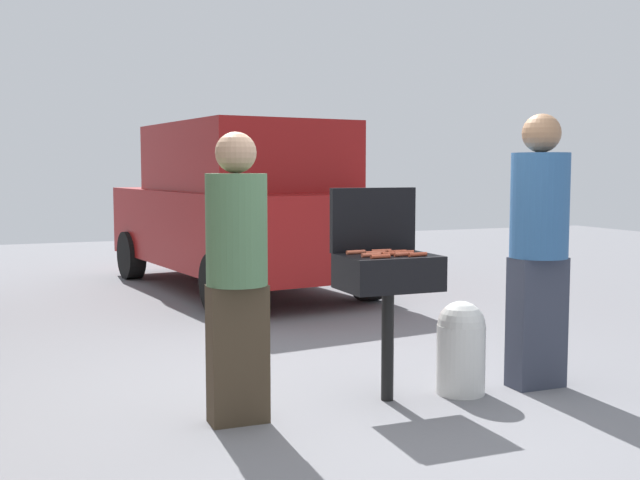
# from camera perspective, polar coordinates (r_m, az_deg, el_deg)

# --- Properties ---
(ground_plane) EXTENTS (24.00, 24.00, 0.00)m
(ground_plane) POSITION_cam_1_polar(r_m,az_deg,el_deg) (5.11, 1.83, -11.64)
(ground_plane) COLOR slate
(bbq_grill) EXTENTS (0.60, 0.44, 0.94)m
(bbq_grill) POSITION_cam_1_polar(r_m,az_deg,el_deg) (4.98, 4.98, -2.75)
(bbq_grill) COLOR black
(bbq_grill) RESTS_ON ground
(grill_lid_open) EXTENTS (0.60, 0.05, 0.42)m
(grill_lid_open) POSITION_cam_1_polar(r_m,az_deg,el_deg) (5.14, 3.90, 1.48)
(grill_lid_open) COLOR black
(grill_lid_open) RESTS_ON bbq_grill
(hot_dog_0) EXTENTS (0.13, 0.04, 0.03)m
(hot_dog_0) POSITION_cam_1_polar(r_m,az_deg,el_deg) (4.95, 4.04, -0.95)
(hot_dog_0) COLOR #B74C33
(hot_dog_0) RESTS_ON bbq_grill
(hot_dog_1) EXTENTS (0.13, 0.04, 0.03)m
(hot_dog_1) POSITION_cam_1_polar(r_m,az_deg,el_deg) (5.06, 4.49, -0.82)
(hot_dog_1) COLOR #B74C33
(hot_dog_1) RESTS_ON bbq_grill
(hot_dog_2) EXTENTS (0.13, 0.04, 0.03)m
(hot_dog_2) POSITION_cam_1_polar(r_m,az_deg,el_deg) (4.76, 4.42, -1.20)
(hot_dog_2) COLOR #AD4228
(hot_dog_2) RESTS_ON bbq_grill
(hot_dog_3) EXTENTS (0.13, 0.04, 0.03)m
(hot_dog_3) POSITION_cam_1_polar(r_m,az_deg,el_deg) (4.91, 5.21, -1.01)
(hot_dog_3) COLOR #AD4228
(hot_dog_3) RESTS_ON bbq_grill
(hot_dog_4) EXTENTS (0.13, 0.04, 0.03)m
(hot_dog_4) POSITION_cam_1_polar(r_m,az_deg,el_deg) (4.89, 7.13, -1.05)
(hot_dog_4) COLOR #AD4228
(hot_dog_4) RESTS_ON bbq_grill
(hot_dog_5) EXTENTS (0.13, 0.03, 0.03)m
(hot_dog_5) POSITION_cam_1_polar(r_m,az_deg,el_deg) (5.02, 5.62, -0.87)
(hot_dog_5) COLOR #AD4228
(hot_dog_5) RESTS_ON bbq_grill
(hot_dog_6) EXTENTS (0.13, 0.03, 0.03)m
(hot_dog_6) POSITION_cam_1_polar(r_m,az_deg,el_deg) (5.00, 6.15, -0.91)
(hot_dog_6) COLOR #AD4228
(hot_dog_6) RESTS_ON bbq_grill
(hot_dog_7) EXTENTS (0.13, 0.03, 0.03)m
(hot_dog_7) POSITION_cam_1_polar(r_m,az_deg,el_deg) (5.00, 2.62, -0.89)
(hot_dog_7) COLOR #C6593D
(hot_dog_7) RESTS_ON bbq_grill
(hot_dog_8) EXTENTS (0.13, 0.03, 0.03)m
(hot_dog_8) POSITION_cam_1_polar(r_m,az_deg,el_deg) (4.89, 6.12, -1.04)
(hot_dog_8) COLOR #B74C33
(hot_dog_8) RESTS_ON bbq_grill
(hot_dog_9) EXTENTS (0.13, 0.03, 0.03)m
(hot_dog_9) POSITION_cam_1_polar(r_m,az_deg,el_deg) (4.84, 3.74, -1.09)
(hot_dog_9) COLOR #C6593D
(hot_dog_9) RESTS_ON bbq_grill
(propane_tank) EXTENTS (0.32, 0.32, 0.62)m
(propane_tank) POSITION_cam_1_polar(r_m,az_deg,el_deg) (5.28, 10.23, -7.58)
(propane_tank) COLOR silver
(propane_tank) RESTS_ON ground
(person_left) EXTENTS (0.36, 0.36, 1.69)m
(person_left) POSITION_cam_1_polar(r_m,az_deg,el_deg) (4.53, -6.07, -1.96)
(person_left) COLOR #3F3323
(person_left) RESTS_ON ground
(person_right) EXTENTS (0.39, 0.39, 1.85)m
(person_right) POSITION_cam_1_polar(r_m,az_deg,el_deg) (5.45, 15.64, -0.03)
(person_right) COLOR #333847
(person_right) RESTS_ON ground
(parked_minivan) EXTENTS (2.52, 4.62, 2.02)m
(parked_minivan) POSITION_cam_1_polar(r_m,az_deg,el_deg) (9.63, -5.78, 2.46)
(parked_minivan) COLOR maroon
(parked_minivan) RESTS_ON ground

